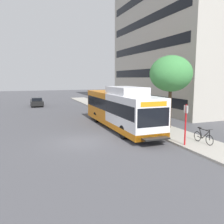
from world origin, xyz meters
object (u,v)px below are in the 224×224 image
Objects in this scene: transit_bus at (119,109)px; street_tree_near_stop at (171,74)px; bus_stop_sign_pole at (186,122)px; bicycle_parked at (203,137)px; parked_car_far_lane at (37,102)px.

transit_bus is 5.22m from street_tree_near_stop.
bus_stop_sign_pole is at bearing -113.73° from street_tree_near_stop.
bus_stop_sign_pole is 1.78m from bicycle_parked.
street_tree_near_stop is at bearing 66.27° from bus_stop_sign_pole.
transit_bus is at bearing -72.81° from parked_car_far_lane.
street_tree_near_stop is at bearing 81.84° from bicycle_parked.
parked_car_far_lane is (-9.09, 26.09, 0.10)m from bicycle_parked.
bus_stop_sign_pole reaches higher than bicycle_parked.
bicycle_parked is (1.41, -0.08, -1.09)m from bus_stop_sign_pole.
street_tree_near_stop is 1.35× the size of parked_car_far_lane.
bus_stop_sign_pole is (1.72, -6.71, -0.05)m from transit_bus.
bus_stop_sign_pole is at bearing 176.61° from bicycle_parked.
transit_bus is 20.23m from parked_car_far_lane.
parked_car_far_lane is at bearing 107.19° from transit_bus.
street_tree_near_stop is (2.11, 4.79, 3.05)m from bus_stop_sign_pole.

